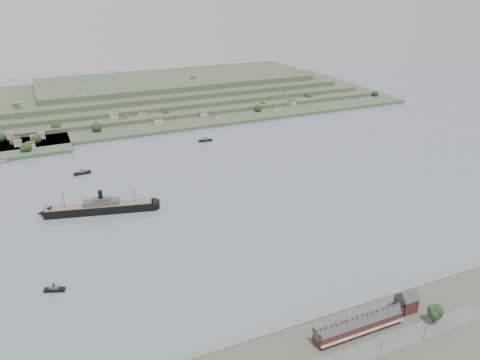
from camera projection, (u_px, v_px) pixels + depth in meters
name	position (u px, v px, depth m)	size (l,w,h in m)	color
ground	(248.00, 207.00, 407.72)	(1400.00, 1400.00, 0.00)	slate
near_shore	(394.00, 350.00, 250.95)	(220.00, 80.00, 2.60)	#4C5142
terrace_row	(359.00, 325.00, 260.58)	(55.60, 9.80, 11.07)	#48231A
gabled_building	(406.00, 301.00, 277.32)	(10.40, 10.18, 14.09)	#48231A
far_peninsula	(161.00, 94.00, 742.42)	(760.00, 309.00, 30.00)	#415539
steamship	(97.00, 208.00, 396.62)	(99.86, 33.78, 24.28)	black
tugboat	(54.00, 289.00, 298.80)	(13.49, 7.91, 5.90)	black
ferry_west	(82.00, 173.00, 475.11)	(17.17, 5.60, 6.35)	black
ferry_east	(205.00, 140.00, 568.97)	(16.91, 6.02, 6.22)	black
fig_tree	(436.00, 312.00, 267.13)	(10.16, 8.80, 11.34)	#3C2D1B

